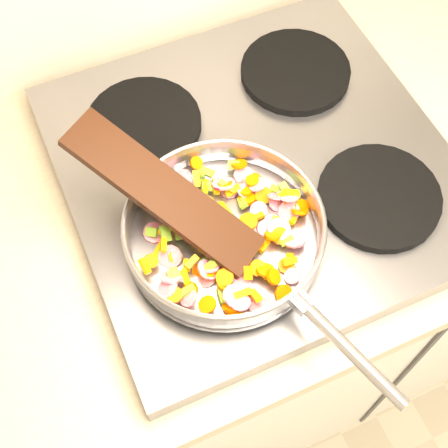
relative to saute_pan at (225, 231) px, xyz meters
name	(u,v)px	position (x,y,z in m)	size (l,w,h in m)	color
cooktop	(256,169)	(0.11, 0.12, -0.07)	(0.60, 0.60, 0.04)	#939399
grate_fl	(212,264)	(-0.03, -0.02, -0.04)	(0.19, 0.19, 0.02)	black
grate_fr	(379,197)	(0.25, -0.02, -0.04)	(0.19, 0.19, 0.02)	black
grate_bl	(144,124)	(-0.03, 0.26, -0.04)	(0.19, 0.19, 0.02)	black
grate_br	(295,71)	(0.25, 0.26, -0.04)	(0.19, 0.19, 0.02)	black
saute_pan	(225,231)	(0.00, 0.00, 0.00)	(0.32, 0.48, 0.05)	#9E9EA5
vegetable_heap	(228,236)	(0.00, 0.00, -0.01)	(0.27, 0.27, 0.04)	#78A627
wooden_spatula	(163,193)	(-0.06, 0.07, 0.04)	(0.31, 0.07, 0.01)	black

